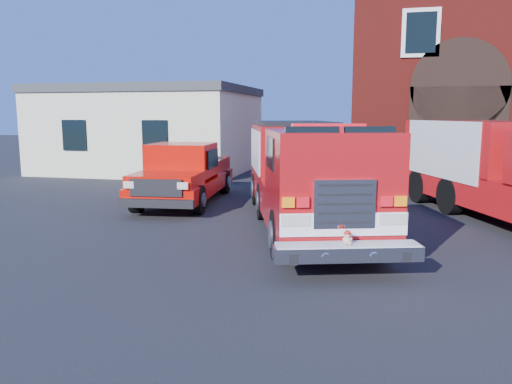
% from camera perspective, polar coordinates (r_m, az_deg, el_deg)
% --- Properties ---
extents(ground, '(100.00, 100.00, 0.00)m').
position_cam_1_polar(ground, '(12.13, 1.32, -5.22)').
color(ground, black).
rests_on(ground, ground).
extents(parking_stripe_far, '(0.12, 3.00, 0.01)m').
position_cam_1_polar(parking_stripe_far, '(19.17, 25.39, -0.83)').
color(parking_stripe_far, yellow).
rests_on(parking_stripe_far, ground).
extents(side_building, '(10.20, 8.20, 4.35)m').
position_cam_1_polar(side_building, '(27.05, -11.77, 7.12)').
color(side_building, '#EBE4C3').
rests_on(side_building, ground).
extents(fire_engine, '(5.03, 9.31, 2.76)m').
position_cam_1_polar(fire_engine, '(13.19, 5.67, 2.21)').
color(fire_engine, black).
rests_on(fire_engine, ground).
extents(pickup_truck, '(2.78, 6.30, 2.00)m').
position_cam_1_polar(pickup_truck, '(16.99, -8.14, 2.01)').
color(pickup_truck, black).
rests_on(pickup_truck, ground).
extents(secondary_truck, '(5.49, 8.86, 2.76)m').
position_cam_1_polar(secondary_truck, '(15.59, 26.74, 2.59)').
color(secondary_truck, black).
rests_on(secondary_truck, ground).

